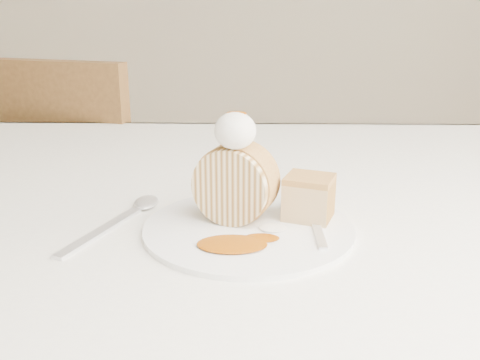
{
  "coord_description": "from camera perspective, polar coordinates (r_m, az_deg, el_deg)",
  "views": [
    {
      "loc": [
        -0.05,
        -0.48,
        0.99
      ],
      "look_at": [
        -0.06,
        0.09,
        0.81
      ],
      "focal_mm": 40.0,
      "sensor_mm": 36.0,
      "label": 1
    }
  ],
  "objects": [
    {
      "name": "whipped_cream",
      "position": [
        0.58,
        -0.52,
        5.27
      ],
      "size": [
        0.05,
        0.05,
        0.04
      ],
      "primitive_type": "ellipsoid",
      "color": "white",
      "rests_on": "roulade_slice"
    },
    {
      "name": "cake_chunk",
      "position": [
        0.62,
        7.34,
        -2.13
      ],
      "size": [
        0.07,
        0.06,
        0.04
      ],
      "primitive_type": "cube",
      "rotation": [
        0.0,
        0.0,
        -0.34
      ],
      "color": "#A98240",
      "rests_on": "plate"
    },
    {
      "name": "fork",
      "position": [
        0.6,
        8.25,
        -5.19
      ],
      "size": [
        0.02,
        0.14,
        0.0
      ],
      "primitive_type": "cube",
      "rotation": [
        0.0,
        0.0,
        0.01
      ],
      "color": "silver",
      "rests_on": "plate"
    },
    {
      "name": "plate",
      "position": [
        0.61,
        0.93,
        -5.17
      ],
      "size": [
        0.3,
        0.3,
        0.01
      ],
      "primitive_type": "cylinder",
      "rotation": [
        0.0,
        0.0,
        -0.34
      ],
      "color": "white",
      "rests_on": "table"
    },
    {
      "name": "caramel_pool",
      "position": [
        0.56,
        -0.85,
        -6.84
      ],
      "size": [
        0.09,
        0.07,
        0.0
      ],
      "primitive_type": null,
      "rotation": [
        0.0,
        0.0,
        -0.34
      ],
      "color": "#8D4105",
      "rests_on": "plate"
    },
    {
      "name": "caramel_drizzle",
      "position": [
        0.58,
        -0.41,
        7.6
      ],
      "size": [
        0.02,
        0.02,
        0.01
      ],
      "primitive_type": "ellipsoid",
      "color": "#8D4105",
      "rests_on": "whipped_cream"
    },
    {
      "name": "spoon",
      "position": [
        0.62,
        -14.62,
        -5.34
      ],
      "size": [
        0.09,
        0.17,
        0.0
      ],
      "primitive_type": "cube",
      "rotation": [
        0.0,
        0.0,
        -0.38
      ],
      "color": "silver",
      "rests_on": "table"
    },
    {
      "name": "chair_far",
      "position": [
        1.45,
        -16.56,
        -2.45
      ],
      "size": [
        0.51,
        0.51,
        0.88
      ],
      "rotation": [
        0.0,
        0.0,
        2.86
      ],
      "color": "brown",
      "rests_on": "ground"
    },
    {
      "name": "roulade_slice",
      "position": [
        0.61,
        -0.51,
        -0.36
      ],
      "size": [
        0.1,
        0.08,
        0.09
      ],
      "primitive_type": "cylinder",
      "rotation": [
        1.57,
        0.0,
        -0.34
      ],
      "color": "beige",
      "rests_on": "plate"
    },
    {
      "name": "table",
      "position": [
        0.76,
        5.13,
        -7.89
      ],
      "size": [
        1.4,
        0.9,
        0.75
      ],
      "color": "silver",
      "rests_on": "ground"
    }
  ]
}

